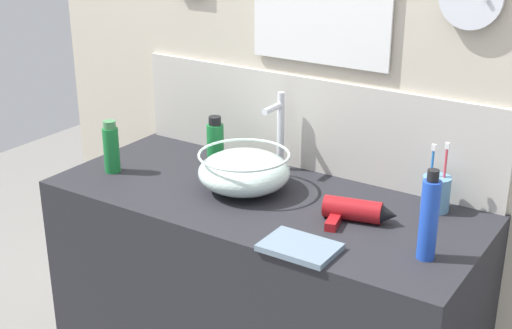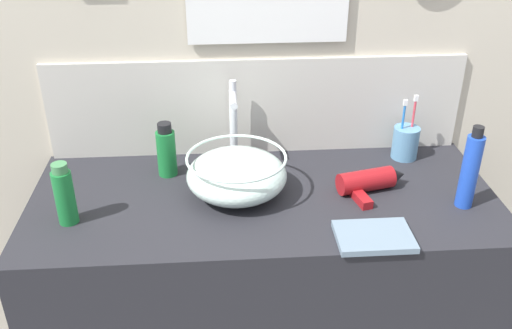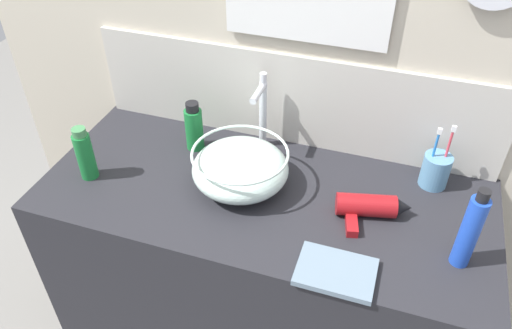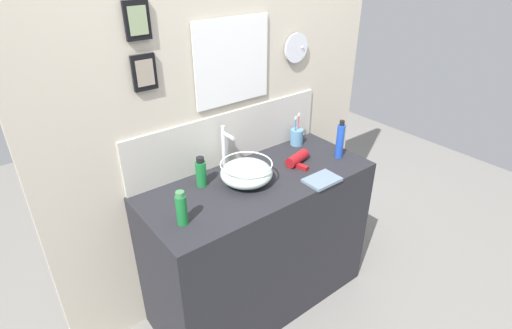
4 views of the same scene
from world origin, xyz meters
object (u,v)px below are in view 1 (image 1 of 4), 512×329
at_px(faucet, 279,127).
at_px(hand_towel, 300,247).
at_px(glass_bowl_sink, 244,171).
at_px(soap_dispenser, 429,218).
at_px(hair_drier, 357,211).
at_px(shampoo_bottle, 111,148).
at_px(toothbrush_cup, 436,193).
at_px(lotion_bottle, 215,142).

height_order(faucet, hand_towel, faucet).
bearing_deg(glass_bowl_sink, faucet, 90.00).
bearing_deg(soap_dispenser, glass_bowl_sink, 170.53).
relative_size(glass_bowl_sink, hair_drier, 1.32).
bearing_deg(glass_bowl_sink, soap_dispenser, -9.47).
bearing_deg(faucet, shampoo_bottle, -145.45).
height_order(toothbrush_cup, hand_towel, toothbrush_cup).
xyz_separation_m(soap_dispenser, shampoo_bottle, (-1.05, -0.00, -0.03)).
xyz_separation_m(shampoo_bottle, hand_towel, (0.77, -0.13, -0.07)).
height_order(shampoo_bottle, hand_towel, shampoo_bottle).
bearing_deg(lotion_bottle, hair_drier, -13.12).
distance_m(hair_drier, shampoo_bottle, 0.82).
bearing_deg(shampoo_bottle, hand_towel, -9.74).
distance_m(faucet, shampoo_bottle, 0.54).
bearing_deg(faucet, lotion_bottle, -160.40).
relative_size(toothbrush_cup, lotion_bottle, 1.24).
xyz_separation_m(faucet, hair_drier, (0.37, -0.20, -0.12)).
bearing_deg(lotion_bottle, soap_dispenser, -15.81).
bearing_deg(hand_towel, faucet, 127.09).
relative_size(glass_bowl_sink, soap_dispenser, 1.18).
relative_size(soap_dispenser, shampoo_bottle, 1.38).
relative_size(glass_bowl_sink, toothbrush_cup, 1.36).
xyz_separation_m(hair_drier, toothbrush_cup, (0.15, 0.19, 0.02)).
relative_size(glass_bowl_sink, lotion_bottle, 1.68).
bearing_deg(lotion_bottle, toothbrush_cup, 4.17).
xyz_separation_m(faucet, hand_towel, (0.33, -0.43, -0.14)).
bearing_deg(lotion_bottle, hand_towel, -34.55).
xyz_separation_m(faucet, lotion_bottle, (-0.20, -0.07, -0.07)).
distance_m(glass_bowl_sink, soap_dispenser, 0.62).
bearing_deg(soap_dispenser, hair_drier, 157.89).
bearing_deg(toothbrush_cup, shampoo_bottle, -163.62).
distance_m(toothbrush_cup, hand_towel, 0.46).
relative_size(lotion_bottle, hand_towel, 0.87).
distance_m(faucet, soap_dispenser, 0.68).
height_order(hair_drier, hand_towel, hair_drier).
bearing_deg(toothbrush_cup, lotion_bottle, -175.83).
distance_m(faucet, toothbrush_cup, 0.54).
height_order(lotion_bottle, hand_towel, lotion_bottle).
relative_size(hair_drier, soap_dispenser, 0.89).
bearing_deg(soap_dispenser, lotion_bottle, 164.19).
relative_size(glass_bowl_sink, shampoo_bottle, 1.62).
height_order(toothbrush_cup, shampoo_bottle, toothbrush_cup).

